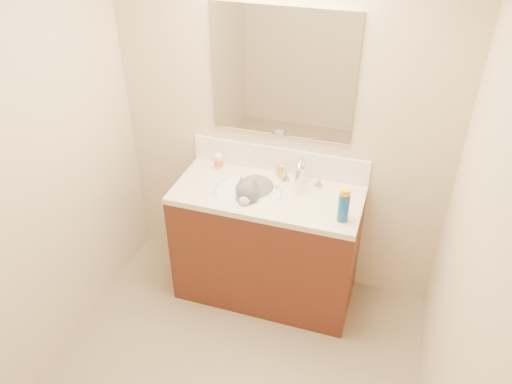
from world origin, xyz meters
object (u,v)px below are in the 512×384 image
Objects in this scene: amber_bottle at (281,172)px; spray_can at (343,208)px; cat at (254,194)px; faucet at (301,174)px; vanity_cabinet at (267,247)px; silver_jar at (280,172)px; pill_bottle at (219,162)px; basin at (248,200)px.

spray_can is at bearing -36.09° from amber_bottle.
cat is 4.40× the size of amber_bottle.
spray_can reaches higher than cat.
faucet is 0.33m from cat.
faucet reaches higher than cat.
amber_bottle reaches higher than vanity_cabinet.
cat is at bearing -117.58° from silver_jar.
faucet is (0.18, 0.14, 0.54)m from vanity_cabinet.
faucet is 0.58m from pill_bottle.
cat reaches higher than amber_bottle.
pill_bottle is (-0.31, 0.18, 0.08)m from cat.
amber_bottle is (-0.15, 0.06, -0.04)m from faucet.
silver_jar is (0.02, 0.22, 0.48)m from vanity_cabinet.
faucet is 3.12× the size of amber_bottle.
spray_can is (0.62, -0.11, 0.16)m from basin.
faucet is 0.16m from amber_bottle.
amber_bottle is at bearing 56.18° from cat.
spray_can is at bearing -10.43° from basin.
vanity_cabinet is 6.80× the size of spray_can.
amber_bottle is (0.44, 0.01, -0.00)m from pill_bottle.
spray_can reaches higher than basin.
spray_can is (0.59, -0.15, 0.12)m from cat.
basin is at bearing -130.65° from cat.
pill_bottle is at bearing -175.43° from silver_jar.
pill_bottle is at bearing 149.32° from cat.
cat is 0.37m from pill_bottle.
pill_bottle is at bearing 155.64° from vanity_cabinet.
amber_bottle is (0.13, 0.19, 0.08)m from cat.
silver_jar is (0.14, 0.25, 0.10)m from basin.
vanity_cabinet is at bearing 163.91° from spray_can.
cat is at bearing -153.61° from faucet.
amber_bottle is (0.03, 0.19, 0.49)m from vanity_cabinet.
spray_can is (0.47, -0.34, 0.04)m from amber_bottle.
silver_jar is (0.42, 0.03, -0.02)m from pill_bottle.
faucet is 0.43m from spray_can.
silver_jar is 0.35× the size of spray_can.
amber_bottle is 0.51× the size of spray_can.
silver_jar is 0.03m from amber_bottle.
spray_can reaches higher than vanity_cabinet.
vanity_cabinet is 3.04× the size of cat.
vanity_cabinet is 0.40m from basin.
silver_jar reaches higher than vanity_cabinet.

